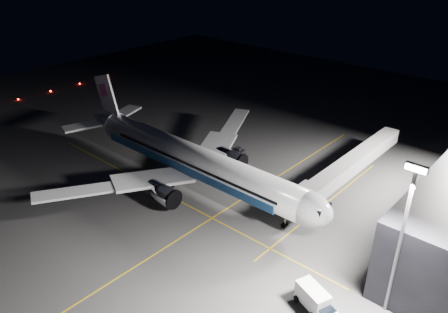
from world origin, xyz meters
The scene contains 13 objects.
ground centered at (0.00, 0.00, 0.00)m, with size 200.00×200.00×0.00m, color #4C4C4F.
guide_line_main centered at (10.00, 0.00, 0.01)m, with size 0.25×80.00×0.01m, color gold.
guide_line_cross centered at (0.00, -6.00, 0.01)m, with size 70.00×0.25×0.01m, color gold.
guide_line_side centered at (22.00, 10.00, 0.01)m, with size 0.25×40.00×0.01m, color gold.
airliner centered at (-1.08, 0.00, 5.16)m, with size 61.48×54.22×16.64m.
jet_bridge centered at (22.00, 18.06, 4.58)m, with size 3.60×34.40×6.30m.
floodlight_mast_south centered at (40.00, -6.01, 12.37)m, with size 2.40×0.67×20.70m.
taxiway_lights centered at (-72.00, 0.00, 0.22)m, with size 0.44×60.44×0.44m.
service_truck centered at (33.36, -12.07, 1.62)m, with size 6.35×4.27×3.03m.
baggage_tug centered at (-1.60, 14.62, 0.92)m, with size 3.05×2.60×1.99m.
safety_cone_a centered at (-3.23, 7.96, 0.26)m, with size 0.35×0.35×0.52m, color #F3550A.
safety_cone_b centered at (3.95, 4.00, 0.26)m, with size 0.35×0.35×0.53m, color #F3550A.
safety_cone_c centered at (4.31, 5.79, 0.28)m, with size 0.37×0.37×0.56m, color #F3550A.
Camera 1 is at (51.72, -49.90, 42.21)m, focal length 35.00 mm.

